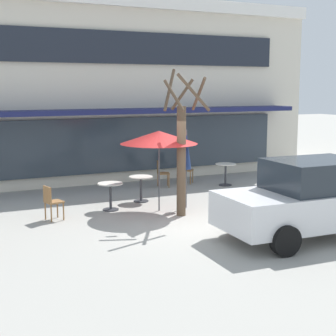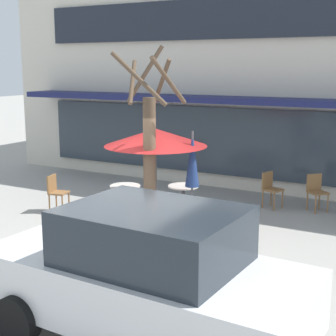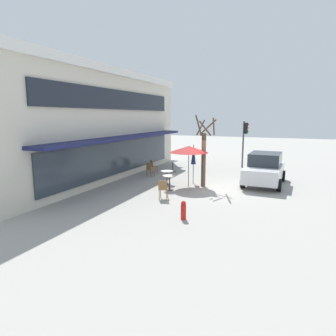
# 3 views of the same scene
# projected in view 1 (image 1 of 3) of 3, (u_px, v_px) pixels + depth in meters

# --- Properties ---
(ground_plane) EXTENTS (80.00, 80.00, 0.00)m
(ground_plane) POSITION_uv_depth(u_px,v_px,m) (192.00, 223.00, 12.86)
(ground_plane) COLOR #9E9B93
(building_facade) EXTENTS (16.36, 9.10, 6.53)m
(building_facade) POSITION_uv_depth(u_px,v_px,m) (79.00, 89.00, 21.23)
(building_facade) COLOR beige
(building_facade) RESTS_ON ground
(cafe_table_near_wall) EXTENTS (0.70, 0.70, 0.76)m
(cafe_table_near_wall) POSITION_uv_depth(u_px,v_px,m) (226.00, 171.00, 17.69)
(cafe_table_near_wall) COLOR #333338
(cafe_table_near_wall) RESTS_ON ground
(cafe_table_streetside) EXTENTS (0.70, 0.70, 0.76)m
(cafe_table_streetside) POSITION_uv_depth(u_px,v_px,m) (141.00, 184.00, 15.18)
(cafe_table_streetside) COLOR #333338
(cafe_table_streetside) RESTS_ON ground
(cafe_table_by_tree) EXTENTS (0.70, 0.70, 0.76)m
(cafe_table_by_tree) POSITION_uv_depth(u_px,v_px,m) (110.00, 192.00, 14.12)
(cafe_table_by_tree) COLOR #333338
(cafe_table_by_tree) RESTS_ON ground
(patio_umbrella_green_folded) EXTENTS (0.28, 0.28, 2.20)m
(patio_umbrella_green_folded) POSITION_uv_depth(u_px,v_px,m) (186.00, 150.00, 14.25)
(patio_umbrella_green_folded) COLOR #4C4C51
(patio_umbrella_green_folded) RESTS_ON ground
(patio_umbrella_cream_folded) EXTENTS (2.10, 2.10, 2.20)m
(patio_umbrella_cream_folded) POSITION_uv_depth(u_px,v_px,m) (159.00, 137.00, 13.83)
(patio_umbrella_cream_folded) COLOR #4C4C51
(patio_umbrella_cream_folded) RESTS_ON ground
(cafe_chair_0) EXTENTS (0.48, 0.48, 0.89)m
(cafe_chair_0) POSITION_uv_depth(u_px,v_px,m) (51.00, 200.00, 13.03)
(cafe_chair_0) COLOR olive
(cafe_chair_0) RESTS_ON ground
(cafe_chair_1) EXTENTS (0.50, 0.50, 0.89)m
(cafe_chair_1) POSITION_uv_depth(u_px,v_px,m) (161.00, 172.00, 17.41)
(cafe_chair_1) COLOR olive
(cafe_chair_1) RESTS_ON ground
(cafe_chair_2) EXTENTS (0.56, 0.56, 0.89)m
(cafe_chair_2) POSITION_uv_depth(u_px,v_px,m) (185.00, 169.00, 18.10)
(cafe_chair_2) COLOR olive
(cafe_chair_2) RESTS_ON ground
(parked_sedan) EXTENTS (4.27, 2.14, 1.76)m
(parked_sedan) POSITION_uv_depth(u_px,v_px,m) (312.00, 199.00, 11.54)
(parked_sedan) COLOR silver
(parked_sedan) RESTS_ON ground
(street_tree) EXTENTS (1.14, 1.15, 3.83)m
(street_tree) POSITION_uv_depth(u_px,v_px,m) (182.00, 150.00, 13.33)
(street_tree) COLOR brown
(street_tree) RESTS_ON ground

